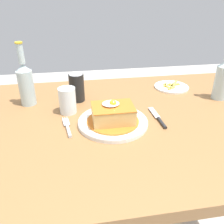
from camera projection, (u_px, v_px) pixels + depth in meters
The scene contains 10 objects.
dining_table at pixel (125, 140), 0.98m from camera, with size 1.37×0.90×0.77m.
main_plate at pixel (113, 122), 0.88m from camera, with size 0.26×0.26×0.02m.
sandwich_meal at pixel (113, 114), 0.87m from camera, with size 0.19×0.19×0.09m.
fork at pixel (68, 128), 0.85m from camera, with size 0.04×0.14×0.01m.
knife at pixel (159, 120), 0.90m from camera, with size 0.02×0.17×0.01m.
soda_can at pixel (77, 88), 1.04m from camera, with size 0.07×0.07×0.12m.
beer_bottle_clear at pixel (223, 78), 1.05m from camera, with size 0.06×0.06×0.27m.
beer_bottle_clear_far at pixel (26, 82), 0.99m from camera, with size 0.06×0.06×0.27m.
drinking_glass at pixel (68, 102), 0.95m from camera, with size 0.07×0.07×0.10m.
side_plate_fries at pixel (171, 87), 1.20m from camera, with size 0.17×0.17×0.02m.
Camera 1 is at (-0.19, -0.79, 1.23)m, focal length 38.13 mm.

